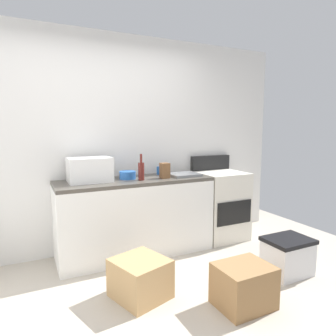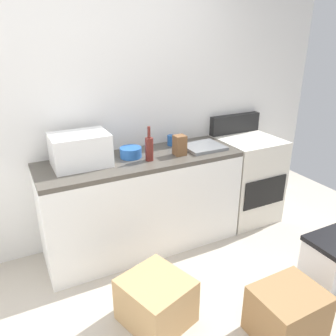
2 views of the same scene
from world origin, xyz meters
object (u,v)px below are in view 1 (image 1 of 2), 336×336
object	(u,v)px
microwave	(89,170)
wine_bottle	(141,171)
mixing_bowl	(128,175)
cardboard_box_small	(244,286)
storage_bin	(287,256)
knife_block	(165,171)
coffee_mug	(160,171)
stove_oven	(220,204)
cardboard_box_medium	(140,278)

from	to	relation	value
microwave	wine_bottle	bearing A→B (deg)	-15.47
mixing_bowl	cardboard_box_small	distance (m)	1.73
microwave	storage_bin	bearing A→B (deg)	-35.38
mixing_bowl	cardboard_box_small	xyz separation A→B (m)	(0.52, -1.47, -0.77)
mixing_bowl	knife_block	bearing A→B (deg)	-18.50
microwave	knife_block	world-z (taller)	microwave
mixing_bowl	cardboard_box_small	world-z (taller)	mixing_bowl
coffee_mug	knife_block	bearing A→B (deg)	-102.35
wine_bottle	coffee_mug	distance (m)	0.46
knife_block	stove_oven	bearing A→B (deg)	6.34
mixing_bowl	wine_bottle	bearing A→B (deg)	-51.31
stove_oven	wine_bottle	xyz separation A→B (m)	(-1.18, -0.10, 0.54)
stove_oven	mixing_bowl	distance (m)	1.38
cardboard_box_small	knife_block	bearing A→B (deg)	94.52
stove_oven	wine_bottle	world-z (taller)	wine_bottle
stove_oven	coffee_mug	bearing A→B (deg)	167.71
coffee_mug	cardboard_box_small	bearing A→B (deg)	-88.41
stove_oven	cardboard_box_medium	world-z (taller)	stove_oven
microwave	wine_bottle	world-z (taller)	wine_bottle
stove_oven	coffee_mug	size ratio (longest dim) A/B	11.00
microwave	knife_block	size ratio (longest dim) A/B	2.56
wine_bottle	cardboard_box_small	world-z (taller)	wine_bottle
knife_block	wine_bottle	bearing A→B (deg)	-179.01
wine_bottle	coffee_mug	xyz separation A→B (m)	(0.36, 0.28, -0.06)
stove_oven	cardboard_box_small	size ratio (longest dim) A/B	2.42
mixing_bowl	storage_bin	bearing A→B (deg)	-43.30
microwave	cardboard_box_small	size ratio (longest dim) A/B	1.01
wine_bottle	cardboard_box_medium	distance (m)	1.21
stove_oven	knife_block	bearing A→B (deg)	-173.66
stove_oven	knife_block	distance (m)	1.03
knife_block	microwave	bearing A→B (deg)	170.18
coffee_mug	mixing_bowl	bearing A→B (deg)	-163.90
microwave	mixing_bowl	distance (m)	0.44
microwave	storage_bin	world-z (taller)	microwave
wine_bottle	cardboard_box_small	xyz separation A→B (m)	(0.40, -1.32, -0.83)
knife_block	cardboard_box_small	bearing A→B (deg)	-85.48
knife_block	mixing_bowl	size ratio (longest dim) A/B	0.95
wine_bottle	cardboard_box_medium	world-z (taller)	wine_bottle
wine_bottle	storage_bin	size ratio (longest dim) A/B	0.65
cardboard_box_medium	cardboard_box_small	world-z (taller)	cardboard_box_small
mixing_bowl	storage_bin	world-z (taller)	mixing_bowl
microwave	cardboard_box_small	bearing A→B (deg)	-57.12
wine_bottle	microwave	bearing A→B (deg)	164.53
stove_oven	microwave	xyz separation A→B (m)	(-1.73, 0.05, 0.57)
cardboard_box_medium	coffee_mug	bearing A→B (deg)	57.83
wine_bottle	cardboard_box_medium	xyz separation A→B (m)	(-0.33, -0.81, -0.84)
wine_bottle	storage_bin	xyz separation A→B (m)	(1.18, -1.07, -0.82)
cardboard_box_small	microwave	bearing A→B (deg)	122.88
knife_block	mixing_bowl	world-z (taller)	knife_block
stove_oven	cardboard_box_medium	xyz separation A→B (m)	(-1.50, -0.92, -0.29)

